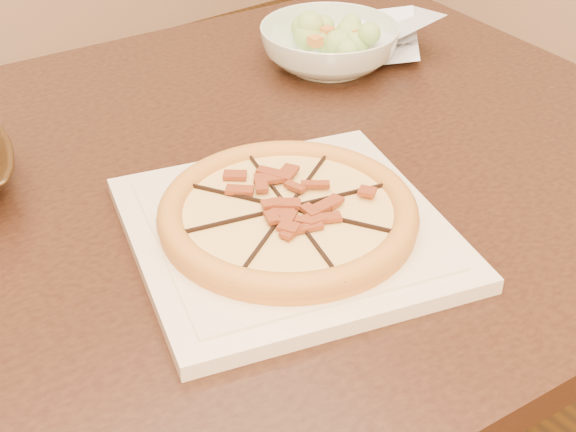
# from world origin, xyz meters

# --- Properties ---
(dining_table) EXTENTS (1.53, 1.06, 0.75)m
(dining_table) POSITION_xyz_m (-0.05, -0.13, 0.65)
(dining_table) COLOR #351F12
(dining_table) RESTS_ON floor
(plate) EXTENTS (0.41, 0.41, 0.02)m
(plate) POSITION_xyz_m (0.03, -0.30, 0.76)
(plate) COLOR beige
(plate) RESTS_ON dining_table
(pizza) EXTENTS (0.28, 0.28, 0.03)m
(pizza) POSITION_xyz_m (0.03, -0.30, 0.78)
(pizza) COLOR orange
(pizza) RESTS_ON plate
(salad_bowl) EXTENTS (0.24, 0.24, 0.07)m
(salad_bowl) POSITION_xyz_m (0.35, 0.02, 0.78)
(salad_bowl) COLOR white
(salad_bowl) RESTS_ON dining_table
(salad) EXTENTS (0.11, 0.10, 0.04)m
(salad) POSITION_xyz_m (0.35, 0.02, 0.83)
(salad) COLOR #B8CD70
(salad) RESTS_ON salad_bowl
(cling_film) EXTENTS (0.20, 0.18, 0.05)m
(cling_film) POSITION_xyz_m (0.46, -0.02, 0.78)
(cling_film) COLOR silver
(cling_film) RESTS_ON dining_table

